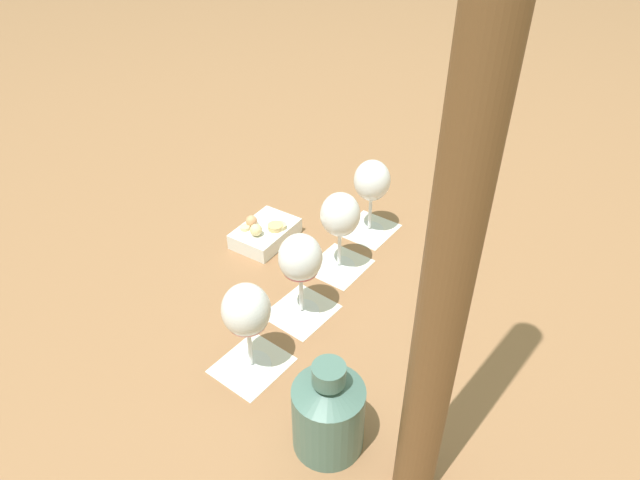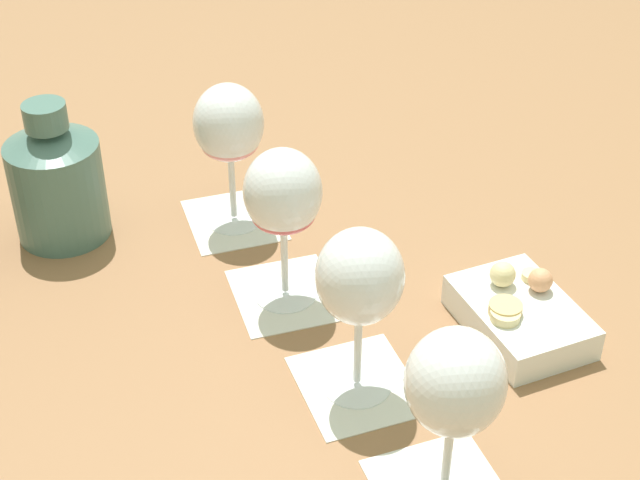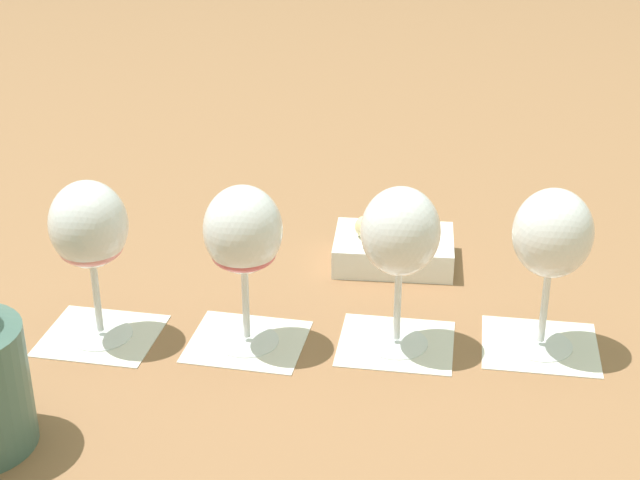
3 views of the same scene
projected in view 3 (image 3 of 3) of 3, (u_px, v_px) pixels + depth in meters
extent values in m
plane|color=#936642|center=(321.00, 343.00, 1.00)|extent=(8.00, 8.00, 0.00)
cube|color=silver|center=(101.00, 335.00, 1.01)|extent=(0.15, 0.14, 0.00)
cube|color=silver|center=(247.00, 341.00, 1.00)|extent=(0.15, 0.14, 0.00)
cube|color=silver|center=(396.00, 343.00, 1.00)|extent=(0.15, 0.14, 0.00)
cube|color=silver|center=(540.00, 345.00, 0.99)|extent=(0.15, 0.14, 0.00)
cylinder|color=white|center=(101.00, 332.00, 1.01)|extent=(0.06, 0.06, 0.01)
cylinder|color=white|center=(97.00, 295.00, 0.99)|extent=(0.01, 0.01, 0.08)
ellipsoid|color=white|center=(88.00, 224.00, 0.95)|extent=(0.08, 0.08, 0.09)
ellipsoid|color=pink|center=(91.00, 248.00, 0.97)|extent=(0.06, 0.06, 0.03)
cylinder|color=white|center=(247.00, 338.00, 1.00)|extent=(0.06, 0.06, 0.01)
cylinder|color=white|center=(246.00, 301.00, 0.98)|extent=(0.01, 0.01, 0.08)
ellipsoid|color=white|center=(243.00, 230.00, 0.94)|extent=(0.08, 0.08, 0.09)
ellipsoid|color=#D65C66|center=(244.00, 254.00, 0.96)|extent=(0.06, 0.06, 0.03)
cylinder|color=white|center=(396.00, 340.00, 0.99)|extent=(0.06, 0.06, 0.01)
cylinder|color=white|center=(398.00, 303.00, 0.98)|extent=(0.01, 0.01, 0.08)
ellipsoid|color=white|center=(400.00, 231.00, 0.94)|extent=(0.08, 0.08, 0.09)
ellipsoid|color=#9E2933|center=(400.00, 251.00, 0.95)|extent=(0.06, 0.06, 0.04)
cylinder|color=white|center=(540.00, 342.00, 0.99)|extent=(0.06, 0.06, 0.01)
cylinder|color=white|center=(545.00, 305.00, 0.97)|extent=(0.01, 0.01, 0.08)
ellipsoid|color=white|center=(553.00, 233.00, 0.94)|extent=(0.08, 0.08, 0.09)
ellipsoid|color=maroon|center=(550.00, 254.00, 0.95)|extent=(0.06, 0.06, 0.03)
cube|color=white|center=(394.00, 250.00, 1.15)|extent=(0.16, 0.13, 0.03)
cylinder|color=beige|center=(406.00, 245.00, 1.11)|extent=(0.03, 0.03, 0.01)
sphere|color=tan|center=(386.00, 217.00, 1.16)|extent=(0.02, 0.02, 0.02)
cylinder|color=#DBB775|center=(399.00, 242.00, 1.12)|extent=(0.03, 0.03, 0.01)
cylinder|color=beige|center=(370.00, 222.00, 1.17)|extent=(0.02, 0.02, 0.01)
sphere|color=beige|center=(366.00, 227.00, 1.14)|extent=(0.03, 0.03, 0.03)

